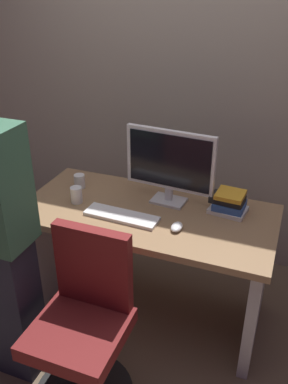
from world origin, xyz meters
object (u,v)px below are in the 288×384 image
(desk, at_px, (147,244))
(book_stack, at_px, (229,203))
(office_chair, at_px, (84,330))
(mouse, at_px, (177,227))
(cup_near_keyboard, at_px, (76,195))
(monitor, at_px, (170,163))
(keyboard, at_px, (122,216))
(cup_by_monitor, at_px, (80,181))

(desk, height_order, book_stack, book_stack)
(office_chair, height_order, book_stack, office_chair)
(mouse, bearing_deg, office_chair, -118.97)
(office_chair, relative_size, cup_near_keyboard, 9.36)
(mouse, xyz_separation_m, cup_near_keyboard, (-0.65, 0.07, 0.03))
(desk, xyz_separation_m, monitor, (0.08, 0.15, 0.49))
(office_chair, distance_m, keyboard, 0.65)
(desk, xyz_separation_m, office_chair, (-0.08, -0.67, -0.10))
(office_chair, height_order, cup_near_keyboard, office_chair)
(cup_by_monitor, bearing_deg, cup_near_keyboard, -66.43)
(keyboard, bearing_deg, desk, 50.02)
(keyboard, bearing_deg, book_stack, 29.01)
(desk, bearing_deg, keyboard, -132.23)
(office_chair, bearing_deg, desk, 83.22)
(office_chair, xyz_separation_m, cup_by_monitor, (-0.43, 0.79, 0.38))
(desk, xyz_separation_m, cup_near_keyboard, (-0.43, -0.06, 0.28))
(monitor, distance_m, mouse, 0.39)
(book_stack, bearing_deg, cup_near_keyboard, -166.34)
(cup_near_keyboard, bearing_deg, keyboard, -11.46)
(cup_by_monitor, bearing_deg, book_stack, 1.96)
(desk, height_order, cup_by_monitor, cup_by_monitor)
(office_chair, relative_size, book_stack, 4.19)
(office_chair, height_order, mouse, office_chair)
(desk, xyz_separation_m, mouse, (0.22, -0.13, 0.25))
(desk, bearing_deg, office_chair, -96.78)
(desk, height_order, office_chair, office_chair)
(cup_near_keyboard, bearing_deg, book_stack, 13.66)
(desk, xyz_separation_m, keyboard, (-0.11, -0.12, 0.24))
(desk, distance_m, office_chair, 0.68)
(cup_by_monitor, relative_size, book_stack, 0.40)
(cup_near_keyboard, xyz_separation_m, cup_by_monitor, (-0.08, 0.18, -0.01))
(monitor, height_order, book_stack, monitor)
(monitor, bearing_deg, book_stack, 1.69)
(mouse, distance_m, book_stack, 0.36)
(monitor, distance_m, cup_near_keyboard, 0.59)
(keyboard, distance_m, cup_by_monitor, 0.47)
(desk, bearing_deg, mouse, -30.16)
(cup_near_keyboard, xyz_separation_m, book_stack, (0.88, 0.21, 0.01))
(monitor, distance_m, cup_by_monitor, 0.63)
(mouse, relative_size, cup_near_keyboard, 1.00)
(desk, distance_m, monitor, 0.52)
(office_chair, bearing_deg, monitor, 78.68)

